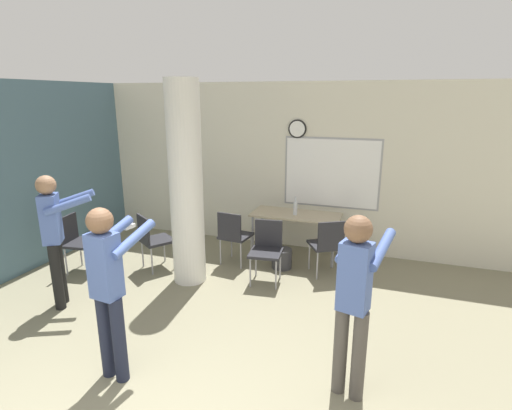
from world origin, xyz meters
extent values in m
cube|color=slate|center=(-3.50, 2.50, 1.40)|extent=(0.12, 7.00, 2.80)
cube|color=beige|center=(0.00, 5.06, 1.40)|extent=(8.00, 0.12, 2.80)
cylinder|color=black|center=(0.12, 4.99, 2.05)|extent=(0.30, 0.03, 0.30)
cylinder|color=white|center=(0.12, 4.97, 2.05)|extent=(0.26, 0.01, 0.25)
cube|color=#99999E|center=(0.71, 5.00, 1.35)|extent=(1.57, 0.01, 1.16)
cube|color=white|center=(0.71, 4.99, 1.35)|extent=(1.51, 0.02, 1.10)
cylinder|color=silver|center=(-0.99, 3.20, 1.40)|extent=(0.46, 0.46, 2.80)
cube|color=tan|center=(0.24, 4.54, 0.72)|extent=(1.43, 0.63, 0.03)
cylinder|color=gray|center=(-0.41, 4.29, 0.35)|extent=(0.04, 0.04, 0.70)
cylinder|color=gray|center=(0.89, 4.29, 0.35)|extent=(0.04, 0.04, 0.70)
cylinder|color=gray|center=(-0.41, 4.79, 0.35)|extent=(0.04, 0.04, 0.70)
cylinder|color=gray|center=(0.89, 4.79, 0.35)|extent=(0.04, 0.04, 0.70)
cylinder|color=silver|center=(0.24, 4.48, 0.84)|extent=(0.06, 0.06, 0.21)
cylinder|color=silver|center=(0.24, 4.48, 0.99)|extent=(0.03, 0.03, 0.09)
cylinder|color=#38383D|center=(0.15, 4.03, 0.15)|extent=(0.31, 0.31, 0.30)
cube|color=#232328|center=(-1.64, 3.40, 0.45)|extent=(0.61, 0.61, 0.04)
cube|color=#232328|center=(-1.76, 3.23, 0.67)|extent=(0.35, 0.25, 0.40)
cylinder|color=#99999E|center=(-1.39, 3.45, 0.21)|extent=(0.02, 0.02, 0.43)
cylinder|color=#99999E|center=(-1.69, 3.65, 0.21)|extent=(0.02, 0.02, 0.43)
cylinder|color=#99999E|center=(-1.59, 3.15, 0.21)|extent=(0.02, 0.02, 0.43)
cylinder|color=#99999E|center=(-1.89, 3.35, 0.21)|extent=(0.02, 0.02, 0.43)
cube|color=#232328|center=(0.07, 3.46, 0.45)|extent=(0.49, 0.49, 0.04)
cube|color=#232328|center=(0.05, 3.66, 0.67)|extent=(0.40, 0.08, 0.40)
cylinder|color=#99999E|center=(-0.09, 3.26, 0.21)|extent=(0.02, 0.02, 0.43)
cylinder|color=#99999E|center=(0.27, 3.30, 0.21)|extent=(0.02, 0.02, 0.43)
cylinder|color=#99999E|center=(-0.13, 3.62, 0.21)|extent=(0.02, 0.02, 0.43)
cylinder|color=#99999E|center=(0.23, 3.66, 0.21)|extent=(0.02, 0.02, 0.43)
cube|color=#232328|center=(-0.59, 3.98, 0.45)|extent=(0.49, 0.49, 0.04)
cube|color=#232328|center=(-0.61, 3.78, 0.67)|extent=(0.40, 0.07, 0.40)
cylinder|color=#99999E|center=(-0.39, 4.14, 0.21)|extent=(0.02, 0.02, 0.43)
cylinder|color=#99999E|center=(-0.75, 4.18, 0.21)|extent=(0.02, 0.02, 0.43)
cylinder|color=#99999E|center=(-0.43, 3.78, 0.21)|extent=(0.02, 0.02, 0.43)
cylinder|color=#99999E|center=(-0.79, 3.82, 0.21)|extent=(0.02, 0.02, 0.43)
cube|color=#232328|center=(-2.63, 2.93, 0.45)|extent=(0.50, 0.50, 0.04)
cube|color=#232328|center=(-2.83, 2.90, 0.67)|extent=(0.09, 0.40, 0.40)
cylinder|color=#99999E|center=(-2.42, 2.78, 0.21)|extent=(0.02, 0.02, 0.43)
cylinder|color=#99999E|center=(-2.48, 3.13, 0.21)|extent=(0.02, 0.02, 0.43)
cylinder|color=#99999E|center=(-2.78, 2.72, 0.21)|extent=(0.02, 0.02, 0.43)
cylinder|color=#99999E|center=(-2.83, 3.08, 0.21)|extent=(0.02, 0.02, 0.43)
cube|color=#232328|center=(0.81, 4.04, 0.45)|extent=(0.60, 0.60, 0.04)
cube|color=#232328|center=(0.91, 3.87, 0.67)|extent=(0.36, 0.23, 0.40)
cylinder|color=#99999E|center=(0.87, 4.29, 0.21)|extent=(0.02, 0.02, 0.43)
cylinder|color=#99999E|center=(0.56, 4.11, 0.21)|extent=(0.02, 0.02, 0.43)
cylinder|color=#99999E|center=(1.06, 3.98, 0.21)|extent=(0.02, 0.02, 0.43)
cylinder|color=#99999E|center=(0.74, 3.80, 0.21)|extent=(0.02, 0.02, 0.43)
cylinder|color=#1E2338|center=(-0.58, 1.10, 0.42)|extent=(0.12, 0.12, 0.84)
cylinder|color=#1E2338|center=(-0.74, 1.12, 0.42)|extent=(0.12, 0.12, 0.84)
cube|color=#4C66AD|center=(-0.66, 1.11, 1.14)|extent=(0.27, 0.22, 0.60)
sphere|color=brown|center=(-0.66, 1.11, 1.55)|extent=(0.23, 0.23, 0.23)
cylinder|color=#4C66AD|center=(-0.50, 1.33, 1.33)|extent=(0.15, 0.53, 0.24)
cylinder|color=#4C66AD|center=(-0.77, 1.36, 1.33)|extent=(0.15, 0.53, 0.24)
cube|color=white|center=(-0.74, 1.60, 1.34)|extent=(0.05, 0.13, 0.04)
cylinder|color=#514C47|center=(1.51, 1.58, 0.42)|extent=(0.12, 0.12, 0.84)
cylinder|color=#514C47|center=(1.35, 1.62, 0.42)|extent=(0.12, 0.12, 0.84)
cube|color=#4C66AD|center=(1.43, 1.60, 1.14)|extent=(0.29, 0.25, 0.60)
sphere|color=brown|center=(1.43, 1.60, 1.55)|extent=(0.23, 0.23, 0.23)
cylinder|color=#4C66AD|center=(1.62, 1.80, 1.33)|extent=(0.21, 0.53, 0.24)
cylinder|color=#4C66AD|center=(1.36, 1.86, 1.33)|extent=(0.21, 0.53, 0.24)
cube|color=white|center=(1.42, 2.09, 1.34)|extent=(0.07, 0.13, 0.04)
cylinder|color=black|center=(-2.13, 1.94, 0.42)|extent=(0.12, 0.12, 0.85)
cylinder|color=black|center=(-2.22, 2.08, 0.42)|extent=(0.12, 0.12, 0.85)
cube|color=#4C66AD|center=(-2.18, 2.01, 1.15)|extent=(0.30, 0.31, 0.60)
sphere|color=#997051|center=(-2.18, 2.01, 1.56)|extent=(0.23, 0.23, 0.23)
cylinder|color=#4C66AD|center=(-1.90, 2.02, 1.34)|extent=(0.50, 0.36, 0.24)
cylinder|color=#4C66AD|center=(-2.05, 2.25, 1.34)|extent=(0.50, 0.36, 0.24)
camera|label=1|loc=(1.65, -1.50, 2.57)|focal=28.00mm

